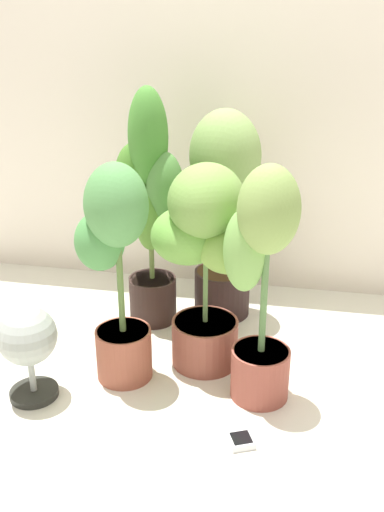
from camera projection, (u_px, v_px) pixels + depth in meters
The scene contains 9 objects.
ground_plane at pixel (197, 373), 2.30m from camera, with size 8.00×8.00×0.00m, color silver.
mylar_back_wall at pixel (232, 87), 2.69m from camera, with size 3.20×0.01×2.00m, color silver.
potted_plant_back_left at pixel (150, 204), 2.48m from camera, with size 0.36×0.27×1.06m.
potted_plant_front_right at pixel (260, 274), 1.98m from camera, with size 0.29×0.24×0.88m.
potted_plant_center at pixel (205, 249), 2.19m from camera, with size 0.52×0.41×0.83m.
potted_plant_front_left at pixel (115, 259), 2.10m from camera, with size 0.35×0.33×0.86m.
potted_plant_back_center at pixel (221, 196), 2.55m from camera, with size 0.43×0.42×0.96m.
hygrometer_box at pixel (241, 441), 1.92m from camera, with size 0.11×0.11×0.03m.
floor_fan at pixel (28, 340), 2.07m from camera, with size 0.24×0.24×0.37m.
Camera 1 is at (0.35, -1.90, 1.33)m, focal length 40.61 mm.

